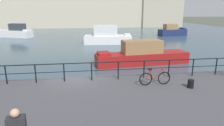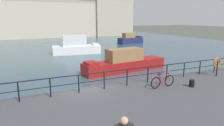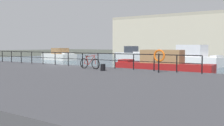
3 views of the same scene
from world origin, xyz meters
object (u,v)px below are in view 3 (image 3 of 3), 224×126
at_px(moored_red_daysailer, 193,58).
at_px(parked_bicycle, 90,63).
at_px(life_ring_stand, 159,56).
at_px(moored_green_narrowboat, 129,55).
at_px(mooring_bollard, 103,67).
at_px(moored_harbor_tender, 162,65).
at_px(moored_white_yacht, 59,56).

height_order(moored_red_daysailer, parked_bicycle, moored_red_daysailer).
bearing_deg(life_ring_stand, parked_bicycle, -175.37).
height_order(moored_green_narrowboat, mooring_bollard, moored_green_narrowboat).
relative_size(moored_red_daysailer, mooring_bollard, 16.35).
distance_m(moored_green_narrowboat, moored_red_daysailer, 18.69).
height_order(parked_bicycle, life_ring_stand, life_ring_stand).
distance_m(moored_harbor_tender, moored_green_narrowboat, 28.05).
bearing_deg(moored_green_narrowboat, moored_white_yacht, -109.79).
relative_size(moored_white_yacht, parked_bicycle, 4.08).
relative_size(moored_white_yacht, moored_red_daysailer, 1.00).
relative_size(moored_harbor_tender, moored_green_narrowboat, 1.22).
bearing_deg(moored_green_narrowboat, moored_harbor_tender, -26.56).
bearing_deg(mooring_bollard, moored_white_yacht, 142.28).
xyz_separation_m(moored_harbor_tender, moored_green_narrowboat, (-17.95, 21.55, 0.06)).
bearing_deg(parked_bicycle, life_ring_stand, 3.08).
distance_m(mooring_bollard, life_ring_stand, 3.71).
bearing_deg(mooring_bollard, moored_green_narrowboat, 121.07).
distance_m(moored_harbor_tender, moored_red_daysailer, 12.22).
xyz_separation_m(mooring_bollard, life_ring_stand, (3.47, 1.09, 0.75)).
xyz_separation_m(moored_white_yacht, life_ring_stand, (30.43, -19.76, 1.18)).
bearing_deg(moored_red_daysailer, moored_green_narrowboat, 156.60).
bearing_deg(moored_red_daysailer, mooring_bollard, -77.25).
bearing_deg(moored_harbor_tender, mooring_bollard, 85.47).
distance_m(moored_white_yacht, moored_red_daysailer, 24.91).
bearing_deg(moored_green_narrowboat, life_ring_stand, -29.70).
bearing_deg(moored_harbor_tender, life_ring_stand, 110.17).
bearing_deg(moored_green_narrowboat, moored_red_daysailer, -6.83).
bearing_deg(parked_bicycle, moored_green_narrowboat, 117.59).
bearing_deg(moored_red_daysailer, parked_bicycle, -81.99).
xyz_separation_m(moored_green_narrowboat, life_ring_stand, (21.63, -29.06, 1.07)).
distance_m(moored_white_yacht, life_ring_stand, 36.30).
bearing_deg(moored_white_yacht, moored_green_narrowboat, 55.37).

